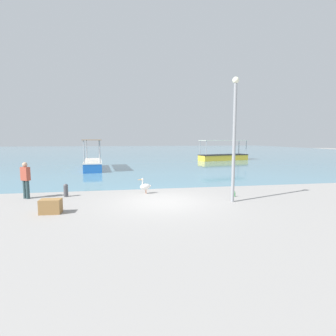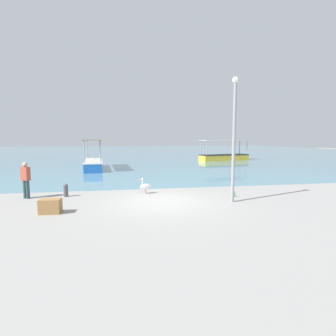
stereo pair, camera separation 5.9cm
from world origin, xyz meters
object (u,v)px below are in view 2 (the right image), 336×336
lamp_post (234,133)px  mooring_bollard (66,190)px  cargo_crate (50,206)px  glass_bottle (235,194)px  pelican (145,186)px  fisherman_standing (26,179)px  fishing_boat_far_right (93,163)px  fishing_boat_center (224,156)px

lamp_post → mooring_bollard: size_ratio=8.51×
cargo_crate → glass_bottle: (7.92, 1.50, -0.16)m
pelican → fisherman_standing: 5.55m
lamp_post → cargo_crate: (-7.39, -0.55, -2.75)m
fisherman_standing → cargo_crate: 3.36m
fishing_boat_far_right → fishing_boat_center: bearing=25.4°
pelican → mooring_bollard: size_ratio=1.28×
pelican → cargo_crate: bearing=-142.1°
pelican → glass_bottle: (4.16, -1.43, -0.27)m
fishing_boat_far_right → lamp_post: (7.40, -14.13, 2.46)m
fisherman_standing → cargo_crate: size_ratio=2.27×
glass_bottle → lamp_post: bearing=-119.2°
lamp_post → glass_bottle: lamp_post is taller
fishing_boat_center → fisherman_standing: fishing_boat_center is taller
mooring_bollard → glass_bottle: size_ratio=2.32×
pelican → fishing_boat_center: bearing=58.3°
mooring_bollard → fishing_boat_far_right: bearing=89.9°
fishing_boat_far_right → mooring_bollard: bearing=-90.1°
fisherman_standing → glass_bottle: fisherman_standing is taller
fishing_boat_center → pelican: size_ratio=8.51×
lamp_post → fisherman_standing: 9.65m
fishing_boat_far_right → mooring_bollard: (-0.02, -11.78, -0.23)m
cargo_crate → glass_bottle: bearing=10.7°
cargo_crate → pelican: bearing=37.9°
lamp_post → glass_bottle: (0.54, 0.96, -2.91)m
pelican → glass_bottle: pelican is taller
pelican → mooring_bollard: pelican is taller
lamp_post → cargo_crate: 7.90m
fishing_boat_far_right → glass_bottle: 15.39m
fishing_boat_far_right → pelican: (3.78, -11.74, -0.19)m
fishing_boat_center → fisherman_standing: bearing=-132.0°
fishing_boat_far_right → pelican: 12.34m
cargo_crate → fishing_boat_far_right: bearing=90.1°
fishing_boat_far_right → mooring_bollard: fishing_boat_far_right is taller
pelican → lamp_post: (3.63, -2.39, 2.64)m
mooring_bollard → glass_bottle: (7.96, -1.39, -0.23)m
glass_bottle → pelican: bearing=161.1°
fishing_boat_center → pelican: bearing=-121.7°
fishing_boat_far_right → lamp_post: size_ratio=1.24×
fishing_boat_far_right → mooring_bollard: 11.78m
fishing_boat_far_right → fishing_boat_center: (15.59, 7.39, -0.02)m
fishing_boat_far_right → lamp_post: lamp_post is taller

